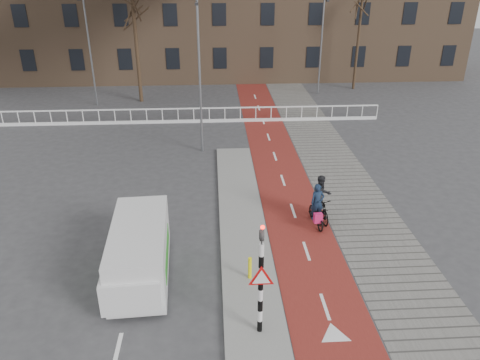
{
  "coord_description": "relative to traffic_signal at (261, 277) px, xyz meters",
  "views": [
    {
      "loc": [
        -1.75,
        -12.02,
        9.58
      ],
      "look_at": [
        -0.73,
        5.0,
        1.5
      ],
      "focal_mm": 35.0,
      "sensor_mm": 36.0,
      "label": 1
    }
  ],
  "objects": [
    {
      "name": "bollard",
      "position": [
        -0.09,
        2.44,
        -1.48
      ],
      "size": [
        0.12,
        0.12,
        0.77
      ],
      "primitive_type": "cylinder",
      "color": "yellow",
      "rests_on": "curb_island"
    },
    {
      "name": "streetlight_left",
      "position": [
        -9.5,
        23.44,
        1.7
      ],
      "size": [
        0.12,
        0.12,
        7.38
      ],
      "primitive_type": "cylinder",
      "color": "slate",
      "rests_on": "ground"
    },
    {
      "name": "bike_lane",
      "position": [
        2.1,
        12.02,
        -1.98
      ],
      "size": [
        2.5,
        60.0,
        0.01
      ],
      "primitive_type": "cube",
      "color": "maroon",
      "rests_on": "ground"
    },
    {
      "name": "tree_right",
      "position": [
        10.31,
        27.03,
        1.96
      ],
      "size": [
        0.21,
        0.21,
        7.89
      ],
      "primitive_type": "cylinder",
      "color": "#302315",
      "rests_on": "ground"
    },
    {
      "name": "streetlight_right",
      "position": [
        7.09,
        25.62,
        1.54
      ],
      "size": [
        0.12,
        0.12,
        7.07
      ],
      "primitive_type": "cylinder",
      "color": "slate",
      "rests_on": "ground"
    },
    {
      "name": "tree_mid",
      "position": [
        -6.44,
        24.31,
        1.73
      ],
      "size": [
        0.26,
        0.26,
        7.44
      ],
      "primitive_type": "cylinder",
      "color": "#302315",
      "rests_on": "ground"
    },
    {
      "name": "ground",
      "position": [
        0.6,
        2.02,
        -1.99
      ],
      "size": [
        120.0,
        120.0,
        0.0
      ],
      "primitive_type": "plane",
      "color": "#38383A",
      "rests_on": "ground"
    },
    {
      "name": "cyclist_far",
      "position": [
        3.05,
        6.26,
        -1.18
      ],
      "size": [
        0.9,
        1.84,
        1.92
      ],
      "rotation": [
        0.0,
        0.0,
        0.15
      ],
      "color": "black",
      "rests_on": "bike_lane"
    },
    {
      "name": "traffic_signal",
      "position": [
        0.0,
        0.0,
        0.0
      ],
      "size": [
        0.8,
        0.8,
        3.68
      ],
      "color": "black",
      "rests_on": "curb_island"
    },
    {
      "name": "streetlight_near",
      "position": [
        -1.79,
        14.03,
        1.93
      ],
      "size": [
        0.12,
        0.12,
        7.85
      ],
      "primitive_type": "cylinder",
      "color": "slate",
      "rests_on": "ground"
    },
    {
      "name": "van",
      "position": [
        -3.64,
        2.91,
        -1.01
      ],
      "size": [
        1.97,
        4.43,
        1.86
      ],
      "rotation": [
        0.0,
        0.0,
        0.06
      ],
      "color": "silver",
      "rests_on": "ground"
    },
    {
      "name": "sidewalk",
      "position": [
        4.9,
        12.02,
        -1.98
      ],
      "size": [
        3.0,
        60.0,
        0.01
      ],
      "primitive_type": "cube",
      "color": "slate",
      "rests_on": "ground"
    },
    {
      "name": "cyclist_near",
      "position": [
        2.82,
        5.87,
        -1.4
      ],
      "size": [
        0.75,
        1.69,
        1.73
      ],
      "rotation": [
        0.0,
        0.0,
        0.12
      ],
      "color": "black",
      "rests_on": "bike_lane"
    },
    {
      "name": "railing",
      "position": [
        -4.4,
        19.02,
        -1.68
      ],
      "size": [
        28.0,
        0.1,
        0.99
      ],
      "color": "silver",
      "rests_on": "ground"
    },
    {
      "name": "curb_island",
      "position": [
        -0.1,
        6.02,
        -1.93
      ],
      "size": [
        1.8,
        16.0,
        0.12
      ],
      "primitive_type": "cube",
      "color": "gray",
      "rests_on": "ground"
    }
  ]
}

